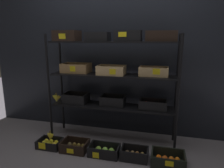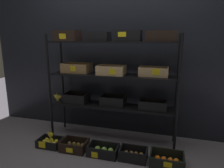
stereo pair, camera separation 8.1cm
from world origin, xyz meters
name	(u,v)px [view 1 (the left image)]	position (x,y,z in m)	size (l,w,h in m)	color
ground_plane	(112,139)	(0.00, 0.00, 0.00)	(10.00, 10.00, 0.00)	slate
storefront_wall	(118,43)	(0.00, 0.38, 1.31)	(4.06, 0.12, 2.63)	black
display_rack	(111,72)	(-0.01, 0.01, 0.95)	(1.79, 0.39, 1.48)	black
crate_ground_lemon	(50,144)	(-0.73, -0.40, 0.04)	(0.31, 0.22, 0.11)	black
crate_ground_kiwi	(75,147)	(-0.38, -0.40, 0.05)	(0.33, 0.24, 0.13)	black
crate_ground_apple_green	(104,151)	(0.01, -0.41, 0.05)	(0.37, 0.22, 0.13)	black
crate_ground_right_kiwi	(134,155)	(0.37, -0.40, 0.05)	(0.32, 0.21, 0.13)	black
crate_ground_tangerine	(168,160)	(0.75, -0.41, 0.05)	(0.37, 0.26, 0.13)	black
banana_bunch_loose	(50,136)	(-0.71, -0.41, 0.16)	(0.11, 0.04, 0.12)	brown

